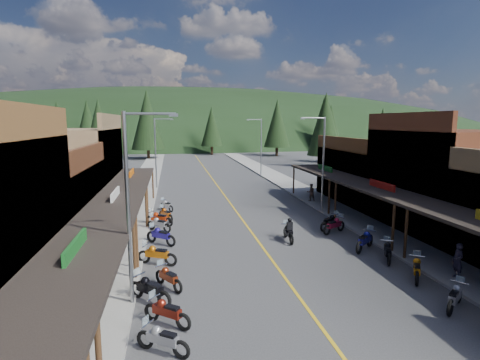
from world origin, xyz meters
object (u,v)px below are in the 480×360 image
pine_6 (382,126)px  pine_8 (59,133)px  streetlight_3 (260,144)px  pine_9 (330,128)px  streetlight_1 (157,150)px  bike_east_8 (334,224)px  pine_1 (88,123)px  shop_east_3 (375,175)px  bike_west_6 (168,276)px  bike_east_9 (330,221)px  bike_west_12 (167,205)px  streetlight_2 (322,160)px  pine_5 (324,120)px  bike_west_10 (159,218)px  pedestrian_east_b (311,192)px  bike_east_7 (365,239)px  bike_west_11 (166,214)px  shop_west_3 (67,172)px  bike_east_6 (388,250)px  streetlight_0 (131,201)px  pine_3 (212,127)px  bike_west_8 (161,235)px  bike_east_4 (455,296)px  shop_west_2 (24,210)px  bike_west_4 (167,311)px  bike_west_3 (163,338)px  pine_7 (58,123)px  bike_west_9 (159,223)px  pine_4 (277,123)px  bike_east_5 (417,268)px  rider_on_bike (289,231)px  shop_east_2 (448,180)px  bike_west_5 (150,288)px  pedestrian_east_a (458,261)px  pine_11 (325,124)px  bike_west_7 (157,254)px

pine_6 → pine_8: size_ratio=1.10×
streetlight_3 → pine_9: (17.05, 15.00, 1.92)m
streetlight_1 → bike_east_8: bearing=-57.9°
pine_1 → shop_east_3: bearing=-57.3°
bike_west_6 → bike_east_9: size_ratio=0.93×
bike_west_12 → pine_9: bearing=16.1°
shop_east_3 → pine_1: bearing=122.7°
streetlight_2 → pine_5: pine_5 is taller
bike_west_10 → bike_west_12: 4.75m
streetlight_2 → pedestrian_east_b: size_ratio=4.82×
bike_east_7 → bike_west_11: bearing=-167.1°
bike_west_12 → shop_west_3: bearing=143.4°
shop_east_3 → bike_east_6: shop_east_3 is taller
streetlight_0 → pine_3: 72.86m
shop_east_3 → pine_5: pine_5 is taller
bike_west_6 → bike_west_8: bike_west_8 is taller
bike_east_4 → bike_east_7: (-0.02, 7.25, 0.07)m
shop_west_2 → pine_8: (-8.25, 38.30, 3.44)m
bike_west_4 → bike_east_8: 14.98m
streetlight_2 → bike_west_10: 13.98m
streetlight_0 → bike_east_9: bearing=35.5°
streetlight_3 → bike_west_3: size_ratio=4.00×
pine_7 → bike_east_9: pine_7 is taller
bike_west_9 → bike_east_6: 14.89m
streetlight_2 → pine_9: (17.05, 37.00, 1.92)m
streetlight_0 → pine_7: (-25.05, 82.00, 2.78)m
pine_1 → pine_4: size_ratio=1.00×
pine_7 → bike_west_6: (26.38, -80.65, -6.66)m
bike_east_5 → rider_on_bike: size_ratio=1.00×
pine_3 → bike_east_8: size_ratio=5.01×
shop_east_2 → bike_east_9: size_ratio=4.99×
bike_west_12 → pine_7: bearing=79.1°
streetlight_1 → bike_east_6: (13.18, -25.31, -3.86)m
pine_4 → bike_west_5: 70.61m
shop_west_2 → bike_east_4: bearing=-28.0°
pine_9 → bike_east_9: 46.26m
bike_west_8 → bike_east_4: (12.00, -10.49, -0.05)m
streetlight_3 → pine_3: bearing=94.7°
pine_3 → streetlight_3: bearing=-85.3°
pedestrian_east_a → pine_11: bearing=170.8°
streetlight_1 → bike_east_9: size_ratio=3.66×
pine_4 → bike_east_7: bearing=-101.2°
streetlight_1 → bike_west_9: streetlight_1 is taller
streetlight_3 → pedestrian_east_a: 36.48m
shop_west_3 → pine_11: (33.78, 26.70, 3.67)m
streetlight_1 → bike_west_7: streetlight_1 is taller
pine_7 → bike_west_3: 89.79m
bike_west_3 → bike_east_4: size_ratio=0.97×
pine_4 → bike_west_10: 59.56m
streetlight_1 → pine_9: size_ratio=0.74×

